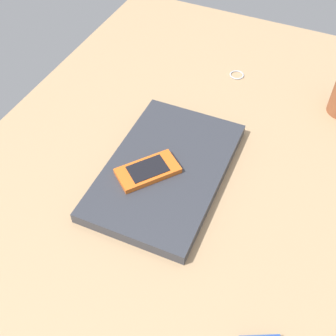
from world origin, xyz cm
name	(u,v)px	position (x,y,z in cm)	size (l,w,h in cm)	color
desk_surface	(176,162)	(0.00, 0.00, 1.50)	(120.00, 80.00, 3.00)	tan
laptop_closed	(168,171)	(-4.98, -0.47, 4.16)	(34.48, 21.72, 2.33)	#33353D
cell_phone_on_laptop	(148,171)	(-7.92, 2.41, 5.91)	(12.84, 11.94, 1.23)	orange
key_ring	(237,75)	(31.47, -2.53, 3.18)	(3.53, 3.53, 0.36)	silver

